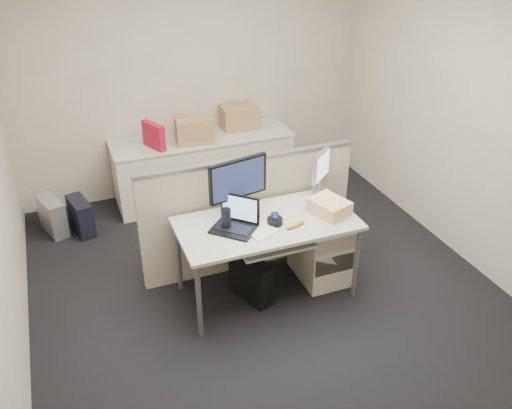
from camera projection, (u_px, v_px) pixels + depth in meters
name	position (u px, v px, depth m)	size (l,w,h in m)	color
floor	(266.00, 292.00, 4.86)	(4.00, 4.50, 0.01)	black
wall_back	(191.00, 76.00, 6.01)	(4.00, 0.02, 2.70)	beige
wall_front	(463.00, 352.00, 2.37)	(4.00, 0.02, 2.70)	beige
wall_right	(475.00, 120.00, 4.82)	(0.02, 4.50, 2.70)	beige
desk	(267.00, 229.00, 4.53)	(1.50, 0.75, 0.73)	beige
keyboard_tray	(275.00, 244.00, 4.41)	(0.62, 0.32, 0.02)	beige
drawer_pedestal	(320.00, 246.00, 4.91)	(0.40, 0.55, 0.65)	beige
cubicle_partition	(248.00, 215.00, 4.95)	(2.00, 0.06, 1.10)	#ABA288
back_counter	(203.00, 168.00, 6.24)	(2.00, 0.60, 0.72)	beige
monitor_main	(238.00, 188.00, 4.45)	(0.53, 0.20, 0.53)	black
monitor_small	(321.00, 172.00, 4.87)	(0.32, 0.16, 0.39)	#B7B7BC
laptop	(233.00, 217.00, 4.32)	(0.34, 0.26, 0.26)	black
trackball	(275.00, 221.00, 4.46)	(0.13, 0.13, 0.05)	black
desk_phone	(327.00, 201.00, 4.73)	(0.21, 0.17, 0.07)	black
paper_stack	(257.00, 229.00, 4.39)	(0.23, 0.29, 0.01)	silver
sticky_pad	(262.00, 223.00, 4.47)	(0.08, 0.08, 0.01)	yellow
travel_mug	(226.00, 220.00, 4.36)	(0.08, 0.08, 0.17)	black
banana	(295.00, 224.00, 4.42)	(0.20, 0.05, 0.04)	yellow
cellphone	(276.00, 216.00, 4.57)	(0.06, 0.12, 0.02)	black
manila_folders	(329.00, 207.00, 4.60)	(0.25, 0.32, 0.12)	#F4CE88
keyboard	(279.00, 238.00, 4.44)	(0.41, 0.15, 0.02)	black
pc_tower_desk	(251.00, 279.00, 4.70)	(0.17, 0.42, 0.39)	black
pc_tower_spare_dark	(81.00, 216.00, 5.64)	(0.16, 0.40, 0.37)	black
pc_tower_spare_silver	(52.00, 216.00, 5.63)	(0.16, 0.41, 0.38)	#B7B7BC
cardboard_box_left	(194.00, 130.00, 5.89)	(0.40, 0.30, 0.30)	#9C6F47
cardboard_box_right	(239.00, 118.00, 6.24)	(0.40, 0.31, 0.29)	#9C6F47
red_binder	(154.00, 137.00, 5.74)	(0.07, 0.32, 0.30)	#A70F25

